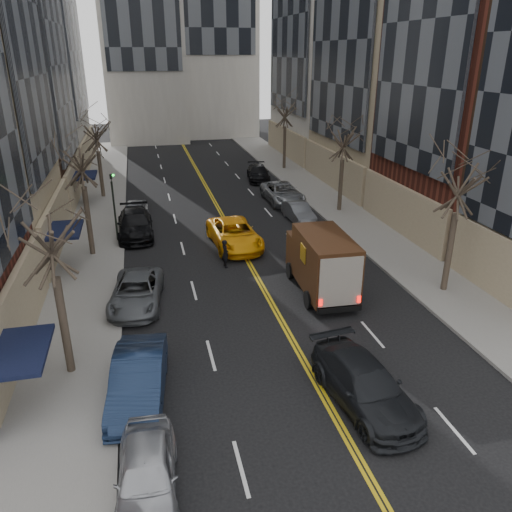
{
  "coord_description": "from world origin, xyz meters",
  "views": [
    {
      "loc": [
        -5.6,
        -8.92,
        11.29
      ],
      "look_at": [
        -0.58,
        12.56,
        2.2
      ],
      "focal_mm": 35.0,
      "sensor_mm": 36.0,
      "label": 1
    }
  ],
  "objects_px": {
    "ups_truck": "(321,263)",
    "observer_sedan": "(365,385)",
    "taxi": "(234,234)",
    "pedestrian": "(225,253)"
  },
  "relations": [
    {
      "from": "ups_truck",
      "to": "taxi",
      "type": "distance_m",
      "value": 7.89
    },
    {
      "from": "observer_sedan",
      "to": "pedestrian",
      "type": "distance_m",
      "value": 12.98
    },
    {
      "from": "ups_truck",
      "to": "pedestrian",
      "type": "bearing_deg",
      "value": 136.38
    },
    {
      "from": "ups_truck",
      "to": "taxi",
      "type": "relative_size",
      "value": 1.02
    },
    {
      "from": "pedestrian",
      "to": "taxi",
      "type": "bearing_deg",
      "value": -31.63
    },
    {
      "from": "ups_truck",
      "to": "observer_sedan",
      "type": "relative_size",
      "value": 1.08
    },
    {
      "from": "observer_sedan",
      "to": "taxi",
      "type": "distance_m",
      "value": 15.82
    },
    {
      "from": "taxi",
      "to": "pedestrian",
      "type": "xyz_separation_m",
      "value": [
        -1.1,
        -3.03,
        0.0
      ]
    },
    {
      "from": "taxi",
      "to": "pedestrian",
      "type": "distance_m",
      "value": 3.22
    },
    {
      "from": "ups_truck",
      "to": "observer_sedan",
      "type": "bearing_deg",
      "value": -97.83
    }
  ]
}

